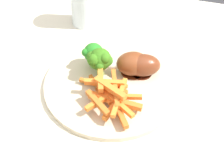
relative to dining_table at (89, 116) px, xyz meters
The scene contains 8 objects.
dining_table is the anchor object (origin of this frame).
dinner_plate 0.11m from the dining_table, 30.82° to the left, with size 0.29×0.29×0.01m, color beige.
broccoli_floret_front 0.15m from the dining_table, 66.28° to the left, with size 0.06×0.05×0.07m.
broccoli_floret_middle 0.15m from the dining_table, 95.97° to the left, with size 0.05×0.05×0.06m.
carrot_fries_pile 0.14m from the dining_table, 26.20° to the right, with size 0.14×0.13×0.05m.
chicken_drumstick_near 0.17m from the dining_table, 34.83° to the left, with size 0.13×0.07×0.05m.
chicken_drumstick_far 0.16m from the dining_table, 40.61° to the left, with size 0.12×0.08×0.05m.
water_glass 0.30m from the dining_table, 110.94° to the left, with size 0.07×0.07×0.14m, color silver.
Camera 1 is at (0.17, -0.41, 1.20)m, focal length 48.59 mm.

